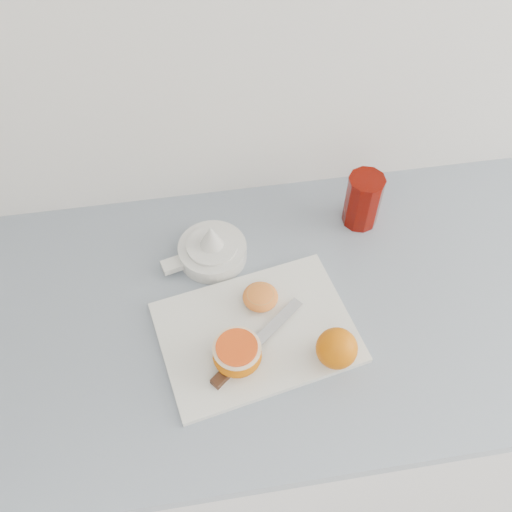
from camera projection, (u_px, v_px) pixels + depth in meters
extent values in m
cube|color=white|center=(261.00, 403.00, 1.42)|extent=(2.57, 0.60, 0.86)
cube|color=gray|center=(263.00, 310.00, 1.07)|extent=(2.64, 0.64, 0.03)
cube|color=white|center=(257.00, 332.00, 1.01)|extent=(0.38, 0.30, 0.01)
sphere|color=#C96E08|center=(337.00, 348.00, 0.95)|extent=(0.07, 0.07, 0.07)
ellipsoid|color=#C96E08|center=(237.00, 355.00, 0.96)|extent=(0.08, 0.08, 0.05)
cylinder|color=#FFE3B3|center=(237.00, 348.00, 0.94)|extent=(0.08, 0.08, 0.00)
cylinder|color=orange|center=(237.00, 347.00, 0.93)|extent=(0.07, 0.07, 0.00)
ellipsoid|color=orange|center=(260.00, 297.00, 1.03)|extent=(0.07, 0.07, 0.03)
cylinder|color=#D0893F|center=(260.00, 294.00, 1.03)|extent=(0.05, 0.05, 0.00)
cube|color=#4A2C1E|center=(234.00, 365.00, 0.96)|extent=(0.09, 0.07, 0.01)
cube|color=#B7B7BC|center=(276.00, 323.00, 1.01)|extent=(0.11, 0.09, 0.00)
cylinder|color=#B7B7BC|center=(234.00, 365.00, 0.96)|extent=(0.01, 0.01, 0.01)
cylinder|color=white|center=(213.00, 252.00, 1.11)|extent=(0.13, 0.13, 0.03)
cylinder|color=white|center=(212.00, 245.00, 1.09)|extent=(0.10, 0.10, 0.01)
cone|color=white|center=(211.00, 236.00, 1.07)|extent=(0.05, 0.05, 0.05)
cube|color=white|center=(173.00, 265.00, 1.09)|extent=(0.05, 0.04, 0.01)
ellipsoid|color=#DB4F14|center=(219.00, 244.00, 1.09)|extent=(0.01, 0.01, 0.00)
ellipsoid|color=#DB4F14|center=(204.00, 241.00, 1.09)|extent=(0.01, 0.01, 0.00)
ellipsoid|color=#DB4F14|center=(213.00, 249.00, 1.08)|extent=(0.01, 0.01, 0.00)
ellipsoid|color=#DB4F14|center=(219.00, 238.00, 1.10)|extent=(0.01, 0.01, 0.00)
cylinder|color=#670700|center=(363.00, 201.00, 1.13)|extent=(0.07, 0.07, 0.12)
cylinder|color=orange|center=(360.00, 216.00, 1.17)|extent=(0.06, 0.06, 0.02)
cylinder|color=#670700|center=(368.00, 180.00, 1.09)|extent=(0.07, 0.07, 0.00)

